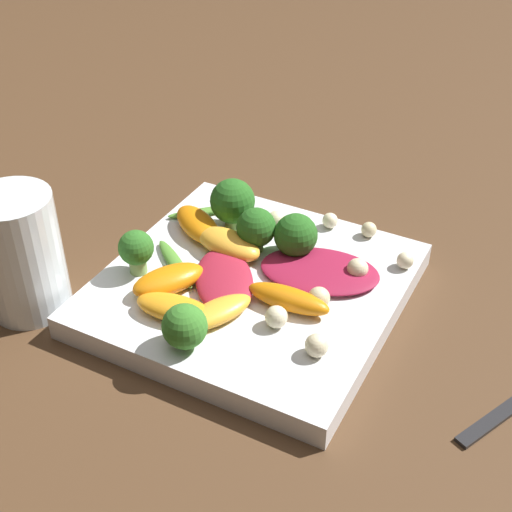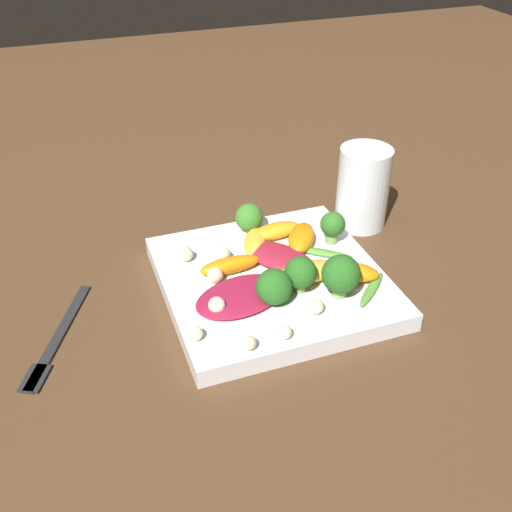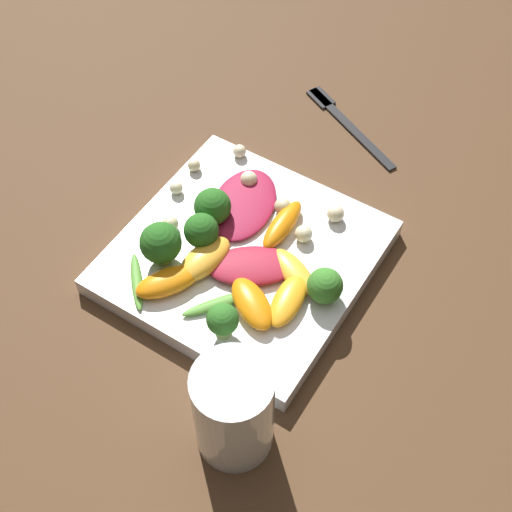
# 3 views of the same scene
# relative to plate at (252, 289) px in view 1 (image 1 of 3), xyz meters

# --- Properties ---
(ground_plane) EXTENTS (2.40, 2.40, 0.00)m
(ground_plane) POSITION_rel_plate_xyz_m (0.00, 0.00, -0.01)
(ground_plane) COLOR #4C331E
(plate) EXTENTS (0.25, 0.25, 0.02)m
(plate) POSITION_rel_plate_xyz_m (0.00, 0.00, 0.00)
(plate) COLOR white
(plate) RESTS_ON ground_plane
(drinking_glass) EXTENTS (0.07, 0.07, 0.11)m
(drinking_glass) POSITION_rel_plate_xyz_m (-0.10, 0.17, 0.04)
(drinking_glass) COLOR white
(drinking_glass) RESTS_ON ground_plane
(radicchio_leaf_0) EXTENTS (0.10, 0.09, 0.01)m
(radicchio_leaf_0) POSITION_rel_plate_xyz_m (-0.02, 0.02, 0.02)
(radicchio_leaf_0) COLOR maroon
(radicchio_leaf_0) RESTS_ON plate
(radicchio_leaf_1) EXTENTS (0.09, 0.12, 0.01)m
(radicchio_leaf_1) POSITION_rel_plate_xyz_m (0.03, -0.05, 0.02)
(radicchio_leaf_1) COLOR maroon
(radicchio_leaf_1) RESTS_ON plate
(orange_segment_0) EXTENTS (0.02, 0.07, 0.02)m
(orange_segment_0) POSITION_rel_plate_xyz_m (-0.02, -0.04, 0.02)
(orange_segment_0) COLOR orange
(orange_segment_0) RESTS_ON plate
(orange_segment_1) EXTENTS (0.07, 0.05, 0.01)m
(orange_segment_1) POSITION_rel_plate_xyz_m (-0.06, 0.00, 0.02)
(orange_segment_1) COLOR #FCAD33
(orange_segment_1) RESTS_ON plate
(orange_segment_2) EXTENTS (0.04, 0.07, 0.02)m
(orange_segment_2) POSITION_rel_plate_xyz_m (0.02, 0.04, 0.02)
(orange_segment_2) COLOR #FCAD33
(orange_segment_2) RESTS_ON plate
(orange_segment_3) EXTENTS (0.07, 0.06, 0.02)m
(orange_segment_3) POSITION_rel_plate_xyz_m (-0.05, 0.06, 0.02)
(orange_segment_3) COLOR orange
(orange_segment_3) RESTS_ON plate
(orange_segment_4) EXTENTS (0.04, 0.07, 0.02)m
(orange_segment_4) POSITION_rel_plate_xyz_m (-0.07, 0.03, 0.02)
(orange_segment_4) COLOR orange
(orange_segment_4) RESTS_ON plate
(orange_segment_5) EXTENTS (0.06, 0.07, 0.02)m
(orange_segment_5) POSITION_rel_plate_xyz_m (0.04, 0.08, 0.02)
(orange_segment_5) COLOR orange
(orange_segment_5) RESTS_ON plate
(broccoli_floret_0) EXTENTS (0.04, 0.04, 0.04)m
(broccoli_floret_0) POSITION_rel_plate_xyz_m (-0.10, 0.01, 0.03)
(broccoli_floret_0) COLOR #84AD5B
(broccoli_floret_0) RESTS_ON plate
(broccoli_floret_1) EXTENTS (0.04, 0.04, 0.05)m
(broccoli_floret_1) POSITION_rel_plate_xyz_m (0.06, 0.06, 0.04)
(broccoli_floret_1) COLOR #84AD5B
(broccoli_floret_1) RESTS_ON plate
(broccoli_floret_2) EXTENTS (0.04, 0.04, 0.04)m
(broccoli_floret_2) POSITION_rel_plate_xyz_m (0.04, 0.02, 0.04)
(broccoli_floret_2) COLOR #7A9E51
(broccoli_floret_2) RESTS_ON plate
(broccoli_floret_3) EXTENTS (0.03, 0.03, 0.04)m
(broccoli_floret_3) POSITION_rel_plate_xyz_m (-0.04, 0.10, 0.04)
(broccoli_floret_3) COLOR #7A9E51
(broccoli_floret_3) RESTS_ON plate
(broccoli_floret_4) EXTENTS (0.04, 0.04, 0.04)m
(broccoli_floret_4) POSITION_rel_plate_xyz_m (0.05, -0.02, 0.03)
(broccoli_floret_4) COLOR #84AD5B
(broccoli_floret_4) RESTS_ON plate
(arugula_sprig_0) EXTENTS (0.06, 0.07, 0.01)m
(arugula_sprig_0) POSITION_rel_plate_xyz_m (-0.02, 0.07, 0.01)
(arugula_sprig_0) COLOR #518E33
(arugula_sprig_0) RESTS_ON plate
(arugula_sprig_1) EXTENTS (0.06, 0.06, 0.01)m
(arugula_sprig_1) POSITION_rel_plate_xyz_m (0.07, 0.09, 0.01)
(arugula_sprig_1) COLOR #518E33
(arugula_sprig_1) RESTS_ON plate
(macadamia_nut_0) EXTENTS (0.02, 0.02, 0.02)m
(macadamia_nut_0) POSITION_rel_plate_xyz_m (0.08, 0.02, 0.02)
(macadamia_nut_0) COLOR beige
(macadamia_nut_0) RESTS_ON plate
(macadamia_nut_1) EXTENTS (0.02, 0.02, 0.02)m
(macadamia_nut_1) POSITION_rel_plate_xyz_m (0.11, -0.03, 0.02)
(macadamia_nut_1) COLOR beige
(macadamia_nut_1) RESTS_ON plate
(macadamia_nut_2) EXTENTS (0.02, 0.02, 0.02)m
(macadamia_nut_2) POSITION_rel_plate_xyz_m (-0.05, -0.05, 0.02)
(macadamia_nut_2) COLOR beige
(macadamia_nut_2) RESTS_ON plate
(macadamia_nut_3) EXTENTS (0.02, 0.02, 0.02)m
(macadamia_nut_3) POSITION_rel_plate_xyz_m (-0.06, -0.09, 0.02)
(macadamia_nut_3) COLOR beige
(macadamia_nut_3) RESTS_ON plate
(macadamia_nut_4) EXTENTS (0.02, 0.02, 0.02)m
(macadamia_nut_4) POSITION_rel_plate_xyz_m (-0.01, -0.07, 0.02)
(macadamia_nut_4) COLOR beige
(macadamia_nut_4) RESTS_ON plate
(macadamia_nut_5) EXTENTS (0.01, 0.01, 0.01)m
(macadamia_nut_5) POSITION_rel_plate_xyz_m (0.11, -0.07, 0.02)
(macadamia_nut_5) COLOR beige
(macadamia_nut_5) RESTS_ON plate
(macadamia_nut_6) EXTENTS (0.02, 0.02, 0.02)m
(macadamia_nut_6) POSITION_rel_plate_xyz_m (0.05, -0.08, 0.02)
(macadamia_nut_6) COLOR beige
(macadamia_nut_6) RESTS_ON plate
(macadamia_nut_7) EXTENTS (0.02, 0.02, 0.02)m
(macadamia_nut_7) POSITION_rel_plate_xyz_m (0.08, -0.11, 0.02)
(macadamia_nut_7) COLOR beige
(macadamia_nut_7) RESTS_ON plate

